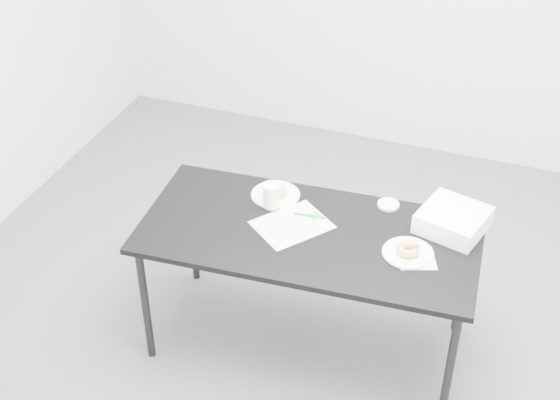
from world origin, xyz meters
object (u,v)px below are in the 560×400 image
(scorecard, at_px, (292,225))
(pen, at_px, (310,216))
(donut_near, at_px, (408,249))
(plate_far, at_px, (276,195))
(plate_near, at_px, (408,253))
(donut_far, at_px, (276,191))
(coffee_cup, at_px, (272,195))
(table, at_px, (309,241))
(bakery_box, at_px, (453,220))

(scorecard, distance_m, pen, 0.10)
(donut_near, distance_m, plate_far, 0.71)
(plate_near, bearing_deg, plate_far, 162.69)
(plate_far, distance_m, donut_far, 0.02)
(plate_near, bearing_deg, coffee_cup, 169.30)
(pen, relative_size, donut_far, 1.36)
(table, height_order, bakery_box, bakery_box)
(donut_far, bearing_deg, plate_near, -17.31)
(scorecard, bearing_deg, pen, 94.40)
(table, relative_size, plate_near, 7.00)
(table, relative_size, bakery_box, 5.66)
(pen, bearing_deg, table, -78.22)
(pen, distance_m, plate_far, 0.23)
(pen, xyz_separation_m, donut_near, (0.47, -0.11, 0.02))
(pen, relative_size, coffee_cup, 1.24)
(table, height_order, plate_near, plate_near)
(pen, height_order, coffee_cup, coffee_cup)
(table, xyz_separation_m, bakery_box, (0.59, 0.24, 0.10))
(donut_near, bearing_deg, coffee_cup, 169.30)
(scorecard, height_order, plate_far, plate_far)
(table, bearing_deg, coffee_cup, 147.00)
(scorecard, xyz_separation_m, donut_far, (-0.15, 0.19, 0.02))
(plate_far, bearing_deg, donut_far, 0.00)
(table, distance_m, pen, 0.12)
(coffee_cup, bearing_deg, scorecard, -37.63)
(plate_near, xyz_separation_m, donut_near, (0.00, 0.00, 0.02))
(scorecard, height_order, plate_near, plate_near)
(pen, bearing_deg, coffee_cup, 168.43)
(donut_far, xyz_separation_m, bakery_box, (0.82, 0.03, 0.02))
(scorecard, relative_size, bakery_box, 1.16)
(pen, height_order, donut_near, donut_near)
(table, height_order, plate_far, plate_far)
(plate_near, relative_size, coffee_cup, 1.86)
(pen, bearing_deg, plate_far, 146.97)
(plate_near, height_order, bakery_box, bakery_box)
(donut_near, relative_size, coffee_cup, 0.87)
(donut_far, distance_m, coffee_cup, 0.09)
(scorecard, xyz_separation_m, plate_far, (-0.15, 0.19, 0.00))
(plate_far, bearing_deg, scorecard, -51.85)
(table, height_order, coffee_cup, coffee_cup)
(donut_far, height_order, bakery_box, bakery_box)
(plate_near, height_order, donut_near, donut_near)
(pen, relative_size, plate_near, 0.67)
(plate_far, bearing_deg, pen, -27.50)
(plate_near, xyz_separation_m, donut_far, (-0.68, 0.21, 0.02))
(donut_near, relative_size, bakery_box, 0.38)
(pen, relative_size, donut_near, 1.42)
(table, height_order, pen, pen)
(donut_far, bearing_deg, table, -41.63)
(plate_near, relative_size, donut_far, 2.03)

